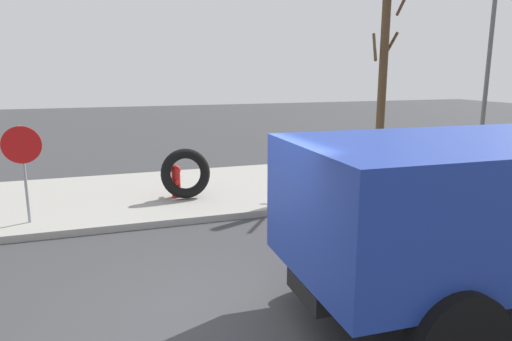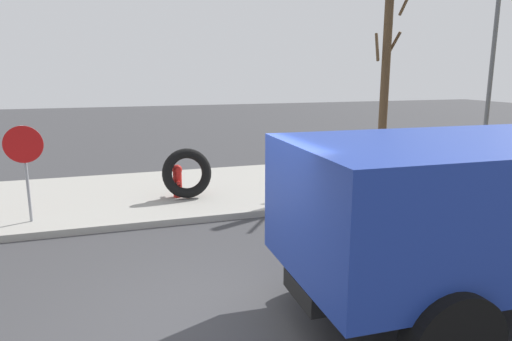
{
  "view_description": "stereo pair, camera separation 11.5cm",
  "coord_description": "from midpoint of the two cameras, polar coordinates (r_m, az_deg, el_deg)",
  "views": [
    {
      "loc": [
        -1.13,
        -5.44,
        3.22
      ],
      "look_at": [
        1.69,
        2.89,
        1.34
      ],
      "focal_mm": 32.45,
      "sensor_mm": 36.0,
      "label": 1
    },
    {
      "loc": [
        -1.02,
        -5.48,
        3.22
      ],
      "look_at": [
        1.69,
        2.89,
        1.34
      ],
      "focal_mm": 32.45,
      "sensor_mm": 36.0,
      "label": 2
    }
  ],
  "objects": [
    {
      "name": "ground_plane",
      "position": [
        6.43,
        -6.17,
        -18.06
      ],
      "size": [
        80.0,
        80.0,
        0.0
      ],
      "primitive_type": "plane",
      "color": "#38383A"
    },
    {
      "name": "sidewalk_curb",
      "position": [
        12.41,
        -12.4,
        -2.89
      ],
      "size": [
        36.0,
        5.0,
        0.15
      ],
      "primitive_type": "cube",
      "color": "#99968E",
      "rests_on": "ground"
    },
    {
      "name": "fire_hydrant",
      "position": [
        11.66,
        -9.38,
        -1.15
      ],
      "size": [
        0.25,
        0.57,
        0.82
      ],
      "color": "red",
      "rests_on": "sidewalk_curb"
    },
    {
      "name": "loose_tire",
      "position": [
        11.49,
        -8.21,
        -0.34
      ],
      "size": [
        1.24,
        0.5,
        1.25
      ],
      "primitive_type": "torus",
      "rotation": [
        1.39,
        0.0,
        0.03
      ],
      "color": "black",
      "rests_on": "sidewalk_curb"
    },
    {
      "name": "stop_sign",
      "position": [
        10.48,
        -26.35,
        1.6
      ],
      "size": [
        0.76,
        0.08,
        2.02
      ],
      "color": "gray",
      "rests_on": "sidewalk_curb"
    },
    {
      "name": "bare_tree",
      "position": [
        13.57,
        15.9,
        10.72
      ],
      "size": [
        1.02,
        1.0,
        5.54
      ],
      "color": "#4C3823",
      "rests_on": "sidewalk_curb"
    },
    {
      "name": "street_light_pole",
      "position": [
        14.67,
        27.37,
        12.39
      ],
      "size": [
        0.12,
        0.12,
        6.97
      ],
      "primitive_type": "cylinder",
      "color": "#595B5E",
      "rests_on": "sidewalk_curb"
    }
  ]
}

